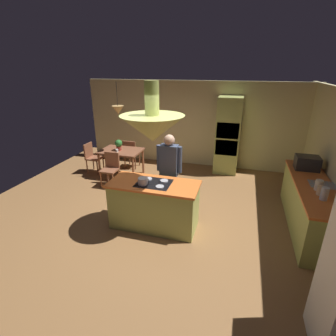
# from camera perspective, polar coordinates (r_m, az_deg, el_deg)

# --- Properties ---
(ground) EXTENTS (8.16, 8.16, 0.00)m
(ground) POSITION_cam_1_polar(r_m,az_deg,el_deg) (5.36, -2.27, -11.43)
(ground) COLOR olive
(wall_back) EXTENTS (6.80, 0.10, 2.55)m
(wall_back) POSITION_cam_1_polar(r_m,az_deg,el_deg) (8.00, 5.51, 9.70)
(wall_back) COLOR beige
(wall_back) RESTS_ON ground
(kitchen_island) EXTENTS (1.68, 0.76, 0.94)m
(kitchen_island) POSITION_cam_1_polar(r_m,az_deg,el_deg) (4.95, -3.08, -8.14)
(kitchen_island) COLOR #A8B259
(kitchen_island) RESTS_ON ground
(counter_run_right) EXTENTS (0.73, 2.56, 0.92)m
(counter_run_right) POSITION_cam_1_polar(r_m,az_deg,el_deg) (5.61, 28.92, -7.25)
(counter_run_right) COLOR #A8B259
(counter_run_right) RESTS_ON ground
(oven_tower) EXTENTS (0.66, 0.62, 2.17)m
(oven_tower) POSITION_cam_1_polar(r_m,az_deg,el_deg) (7.53, 13.15, 6.96)
(oven_tower) COLOR #A8B259
(oven_tower) RESTS_ON ground
(dining_table) EXTENTS (1.13, 0.83, 0.76)m
(dining_table) POSITION_cam_1_polar(r_m,az_deg,el_deg) (7.27, -10.39, 3.16)
(dining_table) COLOR brown
(dining_table) RESTS_ON ground
(person_at_island) EXTENTS (0.53, 0.22, 1.68)m
(person_at_island) POSITION_cam_1_polar(r_m,az_deg,el_deg) (5.26, 0.26, -0.14)
(person_at_island) COLOR tan
(person_at_island) RESTS_ON ground
(range_hood) EXTENTS (1.10, 1.10, 1.00)m
(range_hood) POSITION_cam_1_polar(r_m,az_deg,el_deg) (4.40, -3.48, 9.13)
(range_hood) COLOR #A8B259
(pendant_light_over_table) EXTENTS (0.32, 0.32, 0.82)m
(pendant_light_over_table) POSITION_cam_1_polar(r_m,az_deg,el_deg) (6.99, -11.06, 12.56)
(pendant_light_over_table) COLOR #E0B266
(chair_facing_island) EXTENTS (0.40, 0.40, 0.87)m
(chair_facing_island) POSITION_cam_1_polar(r_m,az_deg,el_deg) (6.79, -12.64, 0.27)
(chair_facing_island) COLOR brown
(chair_facing_island) RESTS_ON ground
(chair_by_back_wall) EXTENTS (0.40, 0.40, 0.87)m
(chair_by_back_wall) POSITION_cam_1_polar(r_m,az_deg,el_deg) (7.86, -8.29, 3.52)
(chair_by_back_wall) COLOR brown
(chair_by_back_wall) RESTS_ON ground
(chair_at_corner) EXTENTS (0.40, 0.40, 0.87)m
(chair_at_corner) POSITION_cam_1_polar(r_m,az_deg,el_deg) (7.77, -16.57, 2.62)
(chair_at_corner) COLOR brown
(chair_at_corner) RESTS_ON ground
(potted_plant_on_table) EXTENTS (0.20, 0.20, 0.30)m
(potted_plant_on_table) POSITION_cam_1_polar(r_m,az_deg,el_deg) (7.19, -10.93, 5.18)
(potted_plant_on_table) COLOR #99382D
(potted_plant_on_table) RESTS_ON dining_table
(cup_on_table) EXTENTS (0.07, 0.07, 0.09)m
(cup_on_table) POSITION_cam_1_polar(r_m,az_deg,el_deg) (7.05, -11.29, 3.78)
(cup_on_table) COLOR white
(cup_on_table) RESTS_ON dining_table
(canister_flour) EXTENTS (0.12, 0.12, 0.22)m
(canister_flour) POSITION_cam_1_polar(r_m,az_deg,el_deg) (4.83, 31.47, -4.90)
(canister_flour) COLOR silver
(canister_flour) RESTS_ON counter_run_right
(canister_sugar) EXTENTS (0.14, 0.14, 0.14)m
(canister_sugar) POSITION_cam_1_polar(r_m,az_deg,el_deg) (5.00, 30.92, -4.38)
(canister_sugar) COLOR #E0B78C
(canister_sugar) RESTS_ON counter_run_right
(canister_tea) EXTENTS (0.13, 0.13, 0.19)m
(canister_tea) POSITION_cam_1_polar(r_m,az_deg,el_deg) (5.15, 30.53, -3.31)
(canister_tea) COLOR silver
(canister_tea) RESTS_ON counter_run_right
(microwave_on_counter) EXTENTS (0.46, 0.36, 0.28)m
(microwave_on_counter) POSITION_cam_1_polar(r_m,az_deg,el_deg) (6.06, 28.55, 1.03)
(microwave_on_counter) COLOR #232326
(microwave_on_counter) RESTS_ON counter_run_right
(cooking_pot_on_cooktop) EXTENTS (0.18, 0.18, 0.12)m
(cooking_pot_on_cooktop) POSITION_cam_1_polar(r_m,az_deg,el_deg) (4.65, -5.61, -2.89)
(cooking_pot_on_cooktop) COLOR #B2B2B7
(cooking_pot_on_cooktop) RESTS_ON kitchen_island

